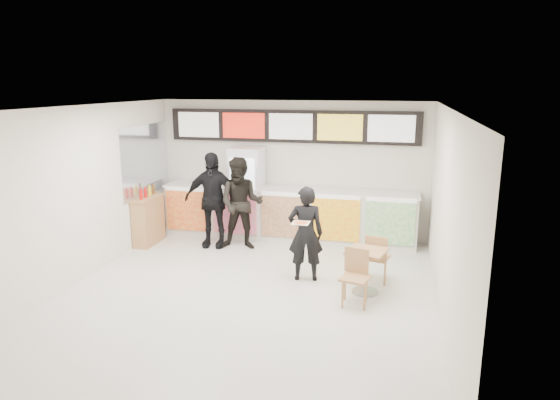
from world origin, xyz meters
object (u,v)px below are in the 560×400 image
(customer_mid, at_px, (212,200))
(cafe_table, at_px, (366,263))
(customer_main, at_px, (306,234))
(condiment_ledge, at_px, (148,220))
(service_counter, at_px, (288,214))
(drinks_fridge, at_px, (247,192))
(customer_left, at_px, (241,204))

(customer_mid, relative_size, cafe_table, 1.30)
(customer_main, xyz_separation_m, condiment_ledge, (-3.63, 1.21, -0.31))
(service_counter, distance_m, customer_main, 2.36)
(customer_mid, bearing_deg, customer_main, -36.10)
(customer_mid, bearing_deg, drinks_fridge, 55.64)
(customer_left, bearing_deg, service_counter, 39.23)
(customer_left, height_order, condiment_ledge, customer_left)
(customer_left, relative_size, customer_mid, 0.95)
(service_counter, bearing_deg, customer_main, -69.86)
(cafe_table, distance_m, condiment_ledge, 4.94)
(service_counter, distance_m, cafe_table, 3.16)
(drinks_fridge, distance_m, cafe_table, 3.83)
(service_counter, relative_size, customer_left, 2.92)
(customer_left, xyz_separation_m, customer_mid, (-0.63, 0.00, 0.05))
(customer_main, relative_size, customer_mid, 0.84)
(customer_main, relative_size, cafe_table, 1.08)
(service_counter, xyz_separation_m, customer_mid, (-1.42, -0.84, 0.43))
(drinks_fridge, relative_size, customer_mid, 1.00)
(service_counter, xyz_separation_m, cafe_table, (1.88, -2.54, -0.06))
(cafe_table, bearing_deg, customer_left, 161.79)
(customer_mid, bearing_deg, condiment_ledge, -178.21)
(service_counter, distance_m, drinks_fridge, 1.03)
(customer_left, bearing_deg, drinks_fridge, 92.03)
(service_counter, distance_m, condiment_ledge, 2.99)
(drinks_fridge, relative_size, customer_left, 1.05)
(drinks_fridge, xyz_separation_m, cafe_table, (2.81, -2.55, -0.49))
(cafe_table, bearing_deg, service_counter, 140.74)
(service_counter, height_order, condiment_ledge, condiment_ledge)
(drinks_fridge, bearing_deg, condiment_ledge, -151.72)
(customer_left, xyz_separation_m, cafe_table, (2.67, -1.70, -0.45))
(cafe_table, bearing_deg, condiment_ledge, 176.09)
(customer_mid, xyz_separation_m, cafe_table, (3.30, -1.70, -0.49))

